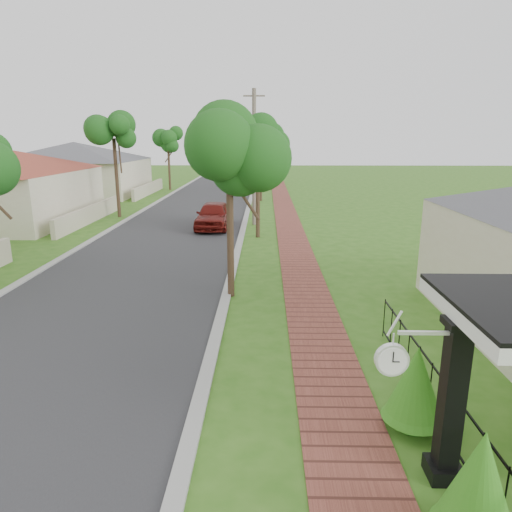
% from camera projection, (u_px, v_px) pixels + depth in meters
% --- Properties ---
extents(ground, '(160.00, 160.00, 0.00)m').
position_uv_depth(ground, '(155.00, 431.00, 7.86)').
color(ground, '#306417').
rests_on(ground, ground).
extents(road, '(7.00, 120.00, 0.02)m').
position_uv_depth(road, '(184.00, 223.00, 27.28)').
color(road, '#28282B').
rests_on(road, ground).
extents(kerb_right, '(0.30, 120.00, 0.10)m').
position_uv_depth(kerb_right, '(245.00, 223.00, 27.21)').
color(kerb_right, '#9E9E99').
rests_on(kerb_right, ground).
extents(kerb_left, '(0.30, 120.00, 0.10)m').
position_uv_depth(kerb_left, '(123.00, 222.00, 27.36)').
color(kerb_left, '#9E9E99').
rests_on(kerb_left, ground).
extents(sidewalk, '(1.50, 120.00, 0.03)m').
position_uv_depth(sidewalk, '(288.00, 223.00, 27.15)').
color(sidewalk, brown).
rests_on(sidewalk, ground).
extents(porch_post, '(0.48, 0.48, 2.52)m').
position_uv_depth(porch_post, '(450.00, 411.00, 6.52)').
color(porch_post, black).
rests_on(porch_post, ground).
extents(picket_fence, '(0.03, 8.02, 1.00)m').
position_uv_depth(picket_fence, '(444.00, 407.00, 7.63)').
color(picket_fence, black).
rests_on(picket_fence, ground).
extents(street_trees, '(10.70, 37.65, 5.89)m').
position_uv_depth(street_trees, '(200.00, 143.00, 32.77)').
color(street_trees, '#382619').
rests_on(street_trees, ground).
extents(hedge_row, '(0.93, 4.40, 1.91)m').
position_uv_depth(hedge_row, '(462.00, 465.00, 5.89)').
color(hedge_row, '#176915').
rests_on(hedge_row, ground).
extents(far_house_grey, '(15.56, 15.56, 4.60)m').
position_uv_depth(far_house_grey, '(76.00, 168.00, 40.49)').
color(far_house_grey, beige).
rests_on(far_house_grey, ground).
extents(parked_car_red, '(1.87, 4.39, 1.48)m').
position_uv_depth(parked_car_red, '(214.00, 215.00, 25.37)').
color(parked_car_red, '#63130E').
rests_on(parked_car_red, ground).
extents(parked_car_white, '(1.63, 3.96, 1.28)m').
position_uv_depth(parked_car_white, '(250.00, 184.00, 43.64)').
color(parked_car_white, white).
rests_on(parked_car_white, ground).
extents(near_tree, '(2.12, 2.12, 5.45)m').
position_uv_depth(near_tree, '(229.00, 158.00, 13.53)').
color(near_tree, '#382619').
rests_on(near_tree, ground).
extents(utility_pole, '(1.20, 0.24, 7.55)m').
position_uv_depth(utility_pole, '(254.00, 158.00, 25.76)').
color(utility_pole, '#74655A').
rests_on(utility_pole, ground).
extents(station_clock, '(1.08, 0.13, 0.67)m').
position_uv_depth(station_clock, '(394.00, 358.00, 6.31)').
color(station_clock, white).
rests_on(station_clock, ground).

